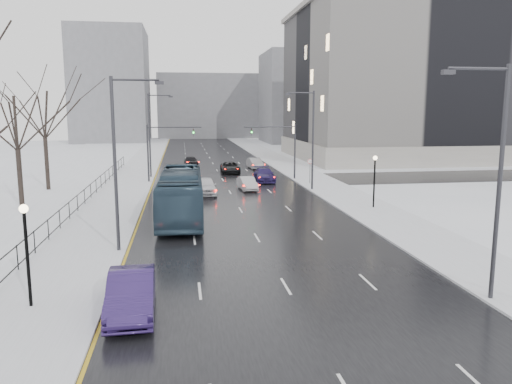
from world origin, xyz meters
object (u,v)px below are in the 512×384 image
mast_signal_left (157,146)px  bus (181,195)px  sedan_center_far (191,161)px  sedan_center_near (206,186)px  sedan_right_cross (230,168)px  tree_park_e (49,190)px  sedan_right_near (247,183)px  streetlight_l_far (151,131)px  sedan_left_near (131,293)px  mast_signal_right (286,145)px  sedan_right_far (264,175)px  lamppost_l (26,241)px  lamppost_r_mid (375,174)px  streetlight_l_near (119,156)px  no_uturn_sign (310,164)px  sedan_right_distant (255,163)px  streetlight_r_mid (311,135)px  tree_park_d (23,210)px  streetlight_r_near (495,173)px

mast_signal_left → bus: 19.91m
bus → sedan_center_far: (1.46, 35.71, -1.13)m
sedan_center_near → mast_signal_left: bearing=117.5°
bus → sedan_center_far: size_ratio=3.17×
sedan_center_far → sedan_right_cross: bearing=-69.4°
tree_park_e → sedan_right_near: tree_park_e is taller
streetlight_l_far → sedan_left_near: bearing=-88.1°
mast_signal_right → sedan_right_far: size_ratio=1.23×
sedan_left_near → sedan_right_far: sedan_left_near is taller
lamppost_l → mast_signal_right: mast_signal_right is taller
lamppost_r_mid → sedan_right_far: 18.15m
streetlight_l_near → no_uturn_sign: 29.81m
tree_park_e → sedan_right_far: (22.81, 2.85, 0.80)m
streetlight_l_near → bus: size_ratio=0.76×
lamppost_l → sedan_right_distant: bearing=70.9°
streetlight_r_mid → lamppost_l: size_ratio=2.34×
tree_park_e → streetlight_l_far: 14.01m
mast_signal_left → sedan_right_near: 11.99m
streetlight_r_mid → streetlight_l_far: same height
streetlight_l_far → no_uturn_sign: size_ratio=3.70×
streetlight_r_mid → sedan_right_cross: size_ratio=1.97×
lamppost_r_mid → bus: 15.92m
tree_park_d → sedan_center_near: bearing=18.0°
sedan_right_distant → streetlight_r_near: bearing=-93.1°
tree_park_e → tree_park_d: bearing=-87.7°
sedan_right_distant → mast_signal_right: bearing=-86.6°
no_uturn_sign → sedan_right_distant: 15.92m
streetlight_r_near → sedan_center_far: size_ratio=2.40×
tree_park_e → mast_signal_left: bearing=20.2°
sedan_right_cross → sedan_center_far: sedan_center_far is taller
tree_park_d → sedan_right_far: bearing=29.8°
tree_park_d → sedan_left_near: size_ratio=2.41×
streetlight_l_near → sedan_center_far: size_ratio=2.40×
tree_park_d → sedan_right_distant: size_ratio=2.81×
sedan_left_near → tree_park_d: bearing=113.2°
tree_park_d → lamppost_r_mid: bearing=-7.9°
tree_park_e → streetlight_l_near: 26.61m
streetlight_r_mid → streetlight_l_far: 20.27m
mast_signal_left → sedan_center_far: 16.91m
tree_park_e → sedan_center_near: (15.74, -5.00, 0.87)m
sedan_right_near → sedan_right_cross: sedan_right_cross is taller
sedan_center_far → tree_park_e: bearing=-133.9°
sedan_right_near → sedan_right_distant: (3.49, 18.27, 0.06)m
streetlight_l_near → sedan_right_distant: bearing=71.0°
mast_signal_right → no_uturn_sign: (1.87, -4.00, -1.81)m
streetlight_r_mid → mast_signal_left: size_ratio=1.54×
lamppost_l → mast_signal_left: (3.67, 36.00, 1.16)m
tree_park_d → sedan_center_far: (14.46, 30.09, 0.75)m
sedan_right_distant → lamppost_l: bearing=-115.4°
lamppost_r_mid → sedan_left_near: lamppost_r_mid is taller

